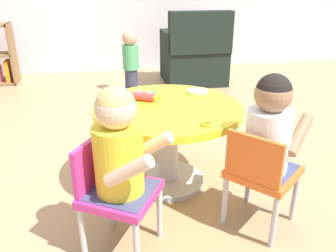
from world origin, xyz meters
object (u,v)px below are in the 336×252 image
at_px(child_chair_left, 114,191).
at_px(craft_scissors, 149,93).
at_px(seated_child_left, 119,146).
at_px(child_chair_right, 261,173).
at_px(craft_table, 168,126).
at_px(rolling_pin, 143,97).
at_px(seated_child_right, 270,128).
at_px(toddler_standing, 131,60).
at_px(armchair_dark, 194,57).

relative_size(child_chair_left, craft_scissors, 3.80).
distance_m(seated_child_left, child_chair_right, 0.71).
bearing_deg(child_chair_left, child_chair_right, 0.37).
xyz_separation_m(craft_table, child_chair_right, (0.35, -0.49, -0.07)).
bearing_deg(seated_child_left, child_chair_right, 2.19).
relative_size(rolling_pin, craft_scissors, 1.51).
relative_size(craft_table, craft_scissors, 6.02).
xyz_separation_m(seated_child_right, toddler_standing, (-0.40, 2.36, -0.17)).
bearing_deg(craft_table, seated_child_left, -121.27).
bearing_deg(craft_scissors, toddler_standing, 88.27).
height_order(child_chair_left, toddler_standing, toddler_standing).
relative_size(seated_child_left, craft_scissors, 3.62).
bearing_deg(armchair_dark, craft_scissors, -113.78).
xyz_separation_m(child_chair_right, toddler_standing, (-0.37, 2.39, 0.05)).
bearing_deg(child_chair_left, armchair_dark, 67.14).
bearing_deg(armchair_dark, seated_child_right, -98.29).
bearing_deg(craft_table, rolling_pin, 138.42).
distance_m(seated_child_right, toddler_standing, 2.41).
distance_m(seated_child_right, armchair_dark, 2.65).
height_order(seated_child_right, craft_scissors, seated_child_right).
bearing_deg(toddler_standing, child_chair_right, -81.11).
height_order(child_chair_left, child_chair_right, same).
height_order(armchair_dark, rolling_pin, armchair_dark).
relative_size(child_chair_left, armchair_dark, 0.63).
bearing_deg(craft_scissors, seated_child_right, -57.63).
xyz_separation_m(craft_table, rolling_pin, (-0.13, 0.11, 0.15)).
bearing_deg(craft_scissors, craft_table, -74.56).
distance_m(craft_table, seated_child_left, 0.62).
bearing_deg(craft_scissors, seated_child_left, -107.67).
bearing_deg(craft_table, craft_scissors, 105.44).
xyz_separation_m(craft_table, child_chair_left, (-0.35, -0.50, -0.07)).
height_order(craft_table, armchair_dark, armchair_dark).
bearing_deg(toddler_standing, craft_table, -89.41).
xyz_separation_m(seated_child_left, armchair_dark, (1.08, 2.66, -0.22)).
xyz_separation_m(toddler_standing, rolling_pin, (-0.11, -1.78, 0.17)).
bearing_deg(craft_table, toddler_standing, 90.59).
height_order(toddler_standing, rolling_pin, toddler_standing).
bearing_deg(toddler_standing, armchair_dark, 17.52).
xyz_separation_m(armchair_dark, craft_scissors, (-0.84, -1.90, 0.20)).
height_order(seated_child_left, child_chair_right, seated_child_left).
distance_m(child_chair_right, armchair_dark, 2.67).
height_order(seated_child_right, armchair_dark, armchair_dark).
relative_size(armchair_dark, rolling_pin, 4.00).
xyz_separation_m(rolling_pin, craft_scissors, (0.06, 0.14, -0.02)).
relative_size(craft_table, toddler_standing, 1.26).
xyz_separation_m(seated_child_right, armchair_dark, (0.38, 2.61, -0.22)).
distance_m(craft_table, armchair_dark, 2.28).
xyz_separation_m(child_chair_left, seated_child_left, (0.03, -0.02, 0.23)).
distance_m(seated_child_right, craft_scissors, 0.85).
height_order(child_chair_right, armchair_dark, armchair_dark).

